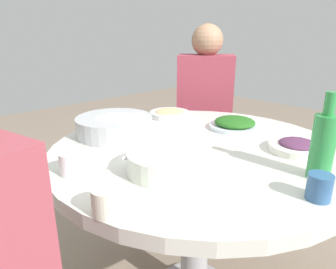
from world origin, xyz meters
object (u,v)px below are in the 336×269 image
dish_greens (235,124)px  diner_right (205,97)px  green_bottle (323,144)px  tea_cup_side (108,201)px  round_dining_table (197,172)px  dish_noodles (170,113)px  tea_cup_near (72,163)px  dish_eggplant (297,146)px  rice_bowl (115,125)px  stool_for_diner_right (202,174)px  soup_bowl (167,162)px  tea_cup_far (319,187)px

dish_greens → diner_right: size_ratio=0.30×
green_bottle → tea_cup_side: size_ratio=3.25×
round_dining_table → green_bottle: green_bottle is taller
dish_noodles → tea_cup_near: 0.73m
dish_greens → green_bottle: size_ratio=0.88×
green_bottle → tea_cup_side: green_bottle is taller
dish_noodles → green_bottle: 0.82m
dish_eggplant → round_dining_table: bearing=128.5°
tea_cup_side → round_dining_table: bearing=16.5°
rice_bowl → tea_cup_near: rice_bowl is taller
dish_eggplant → tea_cup_side: size_ratio=2.56×
round_dining_table → dish_eggplant: size_ratio=5.51×
green_bottle → dish_noodles: bearing=78.9°
dish_noodles → green_bottle: (-0.16, -0.80, 0.09)m
stool_for_diner_right → dish_eggplant: bearing=-118.4°
dish_noodles → rice_bowl: bearing=-172.4°
dish_eggplant → diner_right: size_ratio=0.27×
dish_eggplant → diner_right: (0.43, 0.79, 0.00)m
round_dining_table → soup_bowl: bearing=-161.8°
green_bottle → diner_right: bearing=57.6°
rice_bowl → green_bottle: bearing=-74.1°
rice_bowl → dish_greens: size_ratio=1.40×
dish_eggplant → dish_greens: bearing=78.2°
rice_bowl → dish_greens: bearing=-34.1°
tea_cup_side → dish_greens: bearing=13.1°
tea_cup_side → diner_right: size_ratio=0.10×
rice_bowl → dish_eggplant: size_ratio=1.56×
tea_cup_side → stool_for_diner_right: (1.15, 0.65, -0.55)m
round_dining_table → tea_cup_near: tea_cup_near is taller
rice_bowl → soup_bowl: 0.42m
rice_bowl → soup_bowl: (-0.09, -0.41, -0.01)m
tea_cup_near → tea_cup_far: same height
green_bottle → tea_cup_near: size_ratio=3.35×
tea_cup_near → diner_right: (1.11, 0.40, -0.01)m
round_dining_table → dish_noodles: dish_noodles is taller
soup_bowl → dish_greens: 0.54m
tea_cup_side → dish_noodles: bearing=36.4°
green_bottle → stool_for_diner_right: bearing=57.6°
dish_noodles → tea_cup_side: (-0.72, -0.53, 0.02)m
round_dining_table → diner_right: size_ratio=1.47×
rice_bowl → dish_eggplant: 0.72m
rice_bowl → tea_cup_side: rice_bowl is taller
dish_noodles → tea_cup_near: bearing=-158.0°
tea_cup_side → tea_cup_far: bearing=-37.0°
rice_bowl → stool_for_diner_right: size_ratio=0.73×
diner_right → tea_cup_far: bearing=-126.4°
dish_noodles → diner_right: diner_right is taller
round_dining_table → dish_greens: dish_greens is taller
soup_bowl → green_bottle: bearing=-48.2°
tea_cup_far → diner_right: 1.21m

